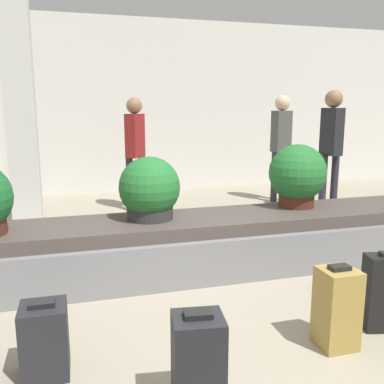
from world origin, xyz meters
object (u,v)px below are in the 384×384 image
at_px(potted_plant_0, 150,190).
at_px(potted_plant_2, 297,176).
at_px(suitcase_1, 198,365).
at_px(traveler_2, 281,138).
at_px(suitcase_3, 45,340).
at_px(traveler_0, 331,139).
at_px(suitcase_2, 337,308).
at_px(pillar, 20,107).
at_px(traveler_1, 135,143).

xyz_separation_m(potted_plant_0, potted_plant_2, (1.61, 0.08, 0.06)).
bearing_deg(suitcase_1, traveler_2, 66.11).
height_order(suitcase_3, potted_plant_2, potted_plant_2).
bearing_deg(potted_plant_0, traveler_0, 28.52).
distance_m(suitcase_1, suitcase_2, 1.13).
relative_size(potted_plant_0, potted_plant_2, 0.89).
xyz_separation_m(suitcase_2, traveler_0, (2.10, 3.32, 0.85)).
height_order(pillar, suitcase_3, pillar).
bearing_deg(potted_plant_2, traveler_2, 66.28).
height_order(suitcase_2, traveler_1, traveler_1).
distance_m(potted_plant_0, traveler_2, 3.76).
relative_size(potted_plant_2, traveler_0, 0.36).
relative_size(suitcase_1, potted_plant_0, 0.96).
height_order(suitcase_1, potted_plant_0, potted_plant_0).
relative_size(suitcase_3, potted_plant_2, 0.71).
relative_size(suitcase_2, traveler_2, 0.32).
height_order(traveler_0, traveler_1, traveler_0).
xyz_separation_m(suitcase_2, potted_plant_2, (0.65, 1.73, 0.60)).
relative_size(suitcase_2, traveler_0, 0.31).
relative_size(traveler_0, traveler_1, 1.06).
xyz_separation_m(suitcase_2, traveler_2, (1.76, 4.25, 0.81)).
height_order(pillar, potted_plant_2, pillar).
bearing_deg(suitcase_3, potted_plant_2, 32.06).
distance_m(suitcase_1, potted_plant_2, 2.78).
bearing_deg(traveler_1, suitcase_1, 32.91).
xyz_separation_m(suitcase_1, traveler_0, (3.18, 3.67, 0.85)).
bearing_deg(pillar, suitcase_1, -74.04).
height_order(potted_plant_2, traveler_0, traveler_0).
bearing_deg(traveler_0, pillar, -104.64).
bearing_deg(suitcase_3, suitcase_1, -34.78).
relative_size(suitcase_3, traveler_0, 0.26).
relative_size(suitcase_1, suitcase_2, 0.99).
bearing_deg(traveler_1, pillar, -34.11).
xyz_separation_m(suitcase_1, suitcase_3, (-0.79, 0.56, -0.05)).
bearing_deg(potted_plant_0, suitcase_3, -122.08).
height_order(suitcase_1, traveler_2, traveler_2).
bearing_deg(traveler_2, pillar, 170.12).
relative_size(suitcase_2, traveler_1, 0.33).
bearing_deg(pillar, traveler_1, 18.32).
height_order(suitcase_3, traveler_1, traveler_1).
xyz_separation_m(pillar, suitcase_3, (0.39, -3.56, -1.38)).
bearing_deg(suitcase_1, traveler_1, 93.03).
height_order(potted_plant_0, potted_plant_2, potted_plant_2).
bearing_deg(traveler_1, potted_plant_2, 65.45).
bearing_deg(traveler_2, suitcase_2, -129.24).
relative_size(pillar, suitcase_1, 5.60).
bearing_deg(traveler_1, traveler_0, 108.48).
bearing_deg(traveler_0, potted_plant_0, -70.19).
bearing_deg(pillar, potted_plant_2, -34.98).
xyz_separation_m(pillar, traveler_1, (1.56, 0.52, -0.55)).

